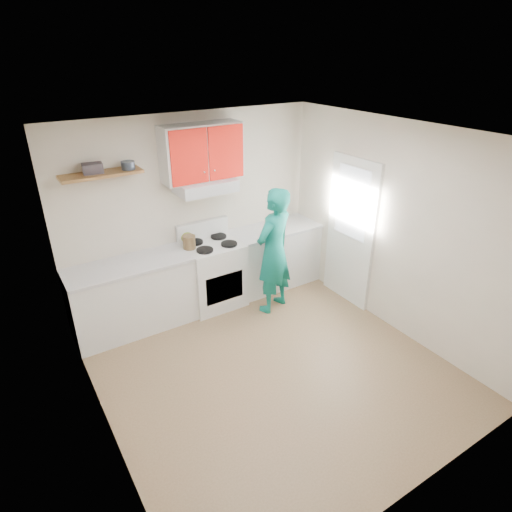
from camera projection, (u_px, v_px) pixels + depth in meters
floor at (271, 367)px, 4.98m from camera, size 3.80×3.80×0.00m
ceiling at (275, 136)px, 3.83m from camera, size 3.60×3.80×0.04m
back_wall at (193, 212)px, 5.85m from camera, size 3.60×0.04×2.60m
front_wall at (429, 374)px, 2.96m from camera, size 3.60×0.04×2.60m
left_wall at (91, 320)px, 3.54m from camera, size 0.04×3.80×2.60m
right_wall at (394, 230)px, 5.27m from camera, size 0.04×3.80×2.60m
door at (350, 232)px, 5.91m from camera, size 0.05×0.85×2.05m
door_glass at (352, 203)px, 5.71m from camera, size 0.01×0.55×0.95m
counter_left at (133, 297)px, 5.49m from camera, size 1.52×0.60×0.90m
counter_right at (274, 256)px, 6.54m from camera, size 1.32×0.60×0.90m
stove at (213, 274)px, 6.02m from camera, size 0.76×0.65×0.92m
range_hood at (206, 186)px, 5.55m from camera, size 0.76×0.44×0.15m
upper_cabinets at (202, 152)px, 5.41m from camera, size 1.02×0.33×0.70m
shelf at (101, 174)px, 4.86m from camera, size 0.90×0.30×0.04m
books at (93, 168)px, 4.81m from camera, size 0.24×0.18×0.11m
tin at (128, 165)px, 4.96m from camera, size 0.16×0.16×0.09m
kettle at (186, 237)px, 5.86m from camera, size 0.20×0.20×0.15m
crock at (189, 243)px, 5.66m from camera, size 0.18×0.18×0.20m
cutting_board at (272, 232)px, 6.22m from camera, size 0.32×0.24×0.02m
silicone_mat at (297, 224)px, 6.51m from camera, size 0.38×0.34×0.01m
person at (274, 251)px, 5.73m from camera, size 0.74×0.60×1.74m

